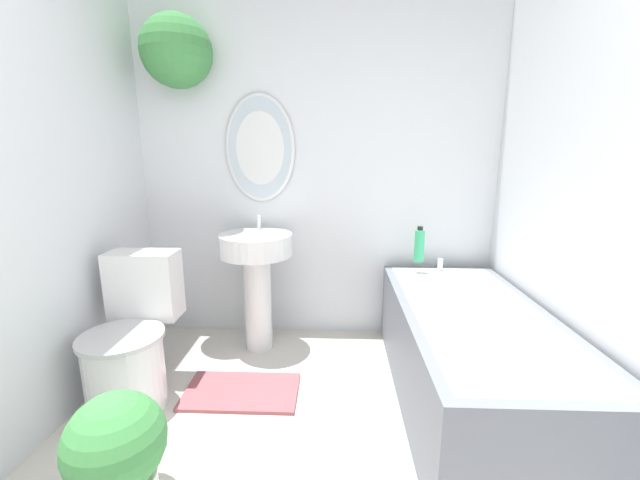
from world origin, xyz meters
The scene contains 9 objects.
wall_back centered at (-0.17, 2.24, 1.33)m, with size 2.51×0.43×2.40m.
wall_left centered at (-1.23, 1.12, 1.20)m, with size 0.06×2.36×2.40m.
wall_right centered at (1.23, 1.12, 1.20)m, with size 0.06×2.36×2.40m.
toilet centered at (-0.93, 1.39, 0.32)m, with size 0.41×0.58×0.76m.
pedestal_sink centered at (-0.38, 1.97, 0.56)m, with size 0.46×0.46×0.88m.
bathtub centered at (0.82, 1.42, 0.27)m, with size 0.71×1.54×0.60m.
shampoo_bottle centered at (0.66, 2.03, 0.70)m, with size 0.06×0.06×0.23m.
potted_plant centered at (-0.66, 0.74, 0.24)m, with size 0.35×0.35×0.45m.
bath_mat centered at (-0.38, 1.45, 0.01)m, with size 0.61×0.36×0.02m.
Camera 1 is at (0.12, -0.44, 1.29)m, focal length 22.00 mm.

